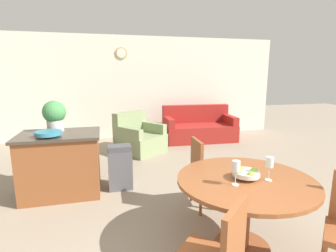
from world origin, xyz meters
TOP-DOWN VIEW (x-y plane):
  - wall_back at (-0.00, 6.25)m, footprint 8.00×0.09m
  - dining_table at (0.38, 1.19)m, footprint 1.29×1.29m
  - dining_chair_far_side at (0.34, 2.07)m, footprint 0.43×0.43m
  - fruit_bowl at (0.38, 1.19)m, footprint 0.25×0.25m
  - wine_glass_left at (0.22, 1.08)m, footprint 0.07×0.07m
  - wine_glass_right at (0.57, 1.10)m, footprint 0.07×0.07m
  - kitchen_island at (-1.50, 2.95)m, footprint 1.10×0.78m
  - teal_bowl at (-1.60, 2.76)m, footprint 0.34×0.34m
  - potted_plant at (-1.57, 3.13)m, footprint 0.32×0.32m
  - trash_bin at (-0.68, 2.91)m, footprint 0.35×0.26m
  - couch at (1.53, 5.48)m, footprint 1.85×1.03m
  - armchair at (-0.14, 4.75)m, footprint 1.20×1.20m

SIDE VIEW (x-z plane):
  - armchair at x=-0.14m, z-range -0.14..0.74m
  - couch at x=1.53m, z-range -0.14..0.75m
  - trash_bin at x=-0.68m, z-range 0.00..0.67m
  - kitchen_island at x=-1.50m, z-range 0.00..0.89m
  - dining_chair_far_side at x=0.34m, z-range 0.05..0.96m
  - dining_table at x=0.38m, z-range 0.20..0.94m
  - fruit_bowl at x=0.38m, z-range 0.74..0.84m
  - wine_glass_left at x=0.22m, z-range 0.79..1.02m
  - wine_glass_right at x=0.57m, z-range 0.79..1.02m
  - teal_bowl at x=-1.60m, z-range 0.90..0.98m
  - potted_plant at x=-1.57m, z-range 0.91..1.35m
  - wall_back at x=0.00m, z-range 0.00..2.70m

